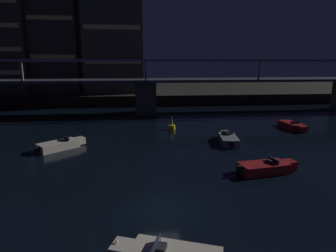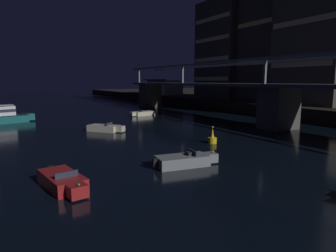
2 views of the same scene
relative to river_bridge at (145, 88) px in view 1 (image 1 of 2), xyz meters
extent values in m
plane|color=black|center=(0.00, -34.27, -4.42)|extent=(400.00, 400.00, 0.00)
cube|color=black|center=(0.00, 48.01, -3.32)|extent=(240.00, 80.00, 2.20)
cube|color=#4C4944|center=(0.00, 0.01, -1.65)|extent=(3.60, 4.40, 5.55)
cube|color=#3D424C|center=(0.00, 0.01, 1.35)|extent=(83.64, 6.40, 0.45)
cube|color=slate|center=(0.00, -2.89, 4.78)|extent=(83.64, 0.36, 0.36)
cube|color=slate|center=(0.00, 2.91, 4.78)|extent=(83.64, 0.36, 0.36)
cube|color=slate|center=(-19.41, -2.89, 3.18)|extent=(0.30, 0.30, 3.20)
cube|color=slate|center=(0.00, -2.89, 3.18)|extent=(0.30, 0.30, 3.20)
cube|color=slate|center=(19.41, -2.89, 3.18)|extent=(0.30, 0.30, 3.20)
cube|color=#38332D|center=(-31.65, 19.20, 9.56)|extent=(13.98, 12.36, 23.55)
cube|color=#38332D|center=(-19.47, 19.75, 17.74)|extent=(10.21, 10.31, 39.91)
cube|color=#F2D172|center=(-19.47, 14.54, 5.76)|extent=(9.39, 0.10, 0.90)
cube|color=#F2D172|center=(-19.47, 14.54, 13.74)|extent=(9.39, 0.10, 0.90)
cube|color=#423D38|center=(-6.42, 16.99, 15.23)|extent=(12.74, 9.44, 34.90)
cube|color=beige|center=(-6.42, 12.23, 4.76)|extent=(11.72, 0.10, 0.90)
cube|color=beige|center=(-6.42, 12.23, 11.74)|extent=(11.72, 0.10, 0.90)
cube|color=beige|center=(-9.54, -21.06, -4.02)|extent=(4.15, 3.90, 0.80)
cube|color=beige|center=(-7.70, -19.51, -3.97)|extent=(1.33, 1.34, 0.70)
cube|color=#283342|center=(-8.89, -20.51, -3.44)|extent=(0.95, 1.09, 0.36)
cube|color=#262628|center=(-9.08, -20.68, -3.50)|extent=(0.67, 0.69, 0.24)
cube|color=black|center=(-11.18, -22.46, -3.92)|extent=(0.51, 0.51, 0.60)
sphere|color=#33D84C|center=(-7.51, -19.35, -3.54)|extent=(0.12, 0.12, 0.12)
cube|color=gray|center=(8.58, -20.68, -4.02)|extent=(2.34, 4.13, 0.80)
cube|color=gray|center=(8.92, -18.30, -3.97)|extent=(1.11, 1.03, 0.70)
cube|color=#283342|center=(8.70, -19.84, -3.44)|extent=(1.35, 0.29, 0.36)
cube|color=#262628|center=(8.66, -20.08, -3.50)|extent=(0.61, 0.48, 0.24)
cube|color=black|center=(8.27, -22.81, -3.92)|extent=(0.41, 0.41, 0.60)
sphere|color=beige|center=(8.96, -18.05, -3.54)|extent=(0.12, 0.12, 0.12)
cube|color=maroon|center=(8.67, -29.37, -4.02)|extent=(4.15, 2.40, 0.80)
cube|color=maroon|center=(11.04, -28.99, -3.97)|extent=(1.05, 1.12, 0.70)
cube|color=#283342|center=(9.51, -29.24, -3.44)|extent=(0.31, 1.35, 0.36)
cube|color=#262628|center=(9.26, -29.28, -3.50)|extent=(0.48, 0.62, 0.24)
cube|color=black|center=(6.54, -29.71, -3.92)|extent=(0.41, 0.41, 0.60)
sphere|color=#33D84C|center=(11.29, -28.95, -3.54)|extent=(0.12, 0.12, 0.12)
cube|color=beige|center=(-2.09, -38.56, -3.97)|extent=(1.19, 1.24, 0.70)
cube|color=#283342|center=(-0.63, -39.10, -3.44)|extent=(0.56, 1.30, 0.36)
cube|color=#262628|center=(-0.40, -39.19, -3.50)|extent=(0.57, 0.66, 0.24)
sphere|color=beige|center=(-2.32, -38.48, -3.54)|extent=(0.12, 0.12, 0.12)
cube|color=maroon|center=(19.49, -14.35, -4.02)|extent=(2.10, 4.04, 0.80)
cube|color=maroon|center=(19.67, -16.74, -3.97)|extent=(1.06, 0.97, 0.70)
cube|color=#283342|center=(19.55, -15.19, -3.44)|extent=(1.35, 0.21, 0.36)
cube|color=#262628|center=(19.53, -14.94, -3.50)|extent=(0.59, 0.44, 0.24)
cube|color=black|center=(19.32, -12.20, -3.92)|extent=(0.39, 0.39, 0.60)
sphere|color=#33D84C|center=(19.69, -16.99, -3.54)|extent=(0.12, 0.12, 0.12)
cylinder|color=yellow|center=(3.13, -13.54, -4.12)|extent=(0.90, 0.90, 0.60)
cone|color=yellow|center=(3.13, -13.54, -3.32)|extent=(0.36, 0.36, 1.00)
sphere|color=#F2EAB2|center=(3.13, -13.54, -2.74)|extent=(0.16, 0.16, 0.16)
camera|label=1|loc=(-1.21, -49.58, 4.13)|focal=29.77mm
camera|label=2|loc=(26.72, -32.25, 1.94)|focal=31.44mm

